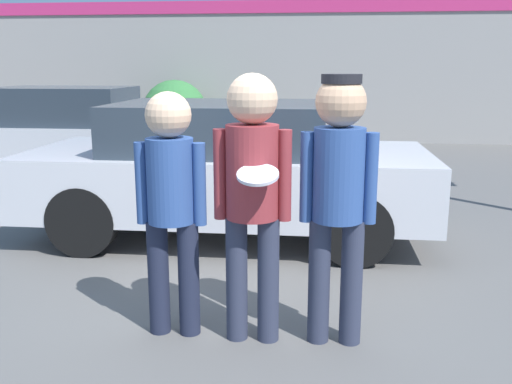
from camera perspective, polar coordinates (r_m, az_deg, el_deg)
name	(u,v)px	position (r m, az deg, el deg)	size (l,w,h in m)	color
ground_plane	(232,313)	(4.55, -2.38, -12.01)	(56.00, 56.00, 0.00)	#5B5956
storefront_building	(296,71)	(14.46, 4.00, 11.95)	(24.00, 0.22, 3.43)	gray
person_left	(171,194)	(3.96, -8.51, -0.23)	(0.49, 0.32, 1.72)	#1E2338
person_middle_with_frisbee	(252,183)	(3.79, -0.36, 0.87)	(0.52, 0.56, 1.84)	#2D3347
person_right	(338,184)	(3.80, 8.23, 0.76)	(0.51, 0.34, 1.84)	#2D3347
parked_car_near	(227,168)	(6.36, -2.90, 2.38)	(4.37, 1.97, 1.49)	silver
parked_car_far	(69,132)	(10.48, -18.18, 5.74)	(4.32, 1.77, 1.53)	silver
shrub	(175,113)	(13.98, -8.11, 7.88)	(1.55, 1.55, 1.55)	#387A3D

